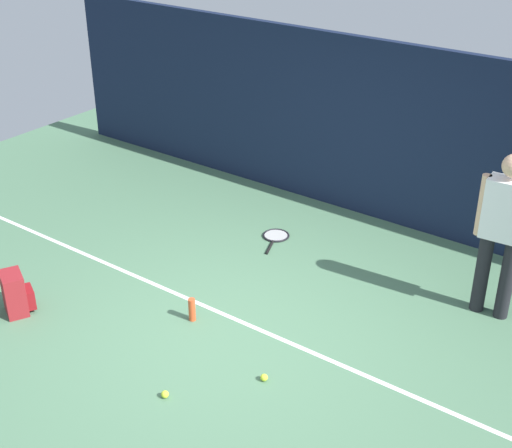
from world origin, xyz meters
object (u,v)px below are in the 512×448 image
Objects in this scene: tennis_player at (503,227)px; tennis_ball_by_fence at (264,377)px; backpack at (16,294)px; tennis_ball_near_player at (165,394)px; tennis_racket at (275,237)px; water_bottle at (192,310)px.

tennis_player reaches higher than tennis_ball_by_fence.
tennis_ball_near_player is (2.05, -0.08, -0.18)m from backpack.
tennis_ball_by_fence is (-1.21, -2.17, -0.93)m from tennis_player.
tennis_racket is at bearing -86.27° from backpack.
tennis_ball_by_fence is (2.60, 0.59, -0.18)m from backpack.
tennis_ball_near_player is at bearing -129.47° from tennis_ball_by_fence.
tennis_ball_by_fence is (1.39, -2.19, 0.02)m from tennis_racket.
tennis_player is 4.76m from backpack.
tennis_ball_by_fence is at bearing -168.02° from tennis_racket.
water_bottle is (-2.31, -1.84, -0.85)m from tennis_player.
backpack is at bearing 135.99° from tennis_racket.
tennis_player is 3.86× the size of backpack.
tennis_ball_near_player is (-1.76, -2.84, -0.93)m from tennis_player.
water_bottle is (-0.55, 1.00, 0.09)m from tennis_ball_near_player.
tennis_ball_by_fence is 1.15m from water_bottle.
tennis_ball_near_player is 1.00× the size of tennis_ball_by_fence.
tennis_ball_near_player reaches higher than tennis_racket.
backpack reaches higher than water_bottle.
backpack reaches higher than tennis_ball_near_player.
water_bottle is at bearing 34.43° from tennis_player.
tennis_player is 7.02× the size of water_bottle.
backpack is 2.06m from tennis_ball_near_player.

